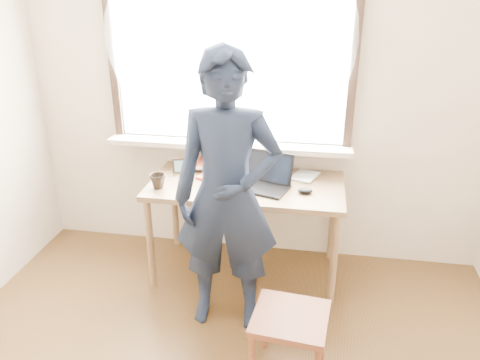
% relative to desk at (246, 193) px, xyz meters
% --- Properties ---
extents(room_shell, '(3.52, 4.02, 2.61)m').
position_rel_desk_xyz_m(room_shell, '(-0.00, -1.43, 0.97)').
color(room_shell, beige).
rests_on(room_shell, ground).
extents(desk, '(1.38, 0.69, 0.74)m').
position_rel_desk_xyz_m(desk, '(0.00, 0.00, 0.00)').
color(desk, olive).
rests_on(desk, ground).
extents(laptop, '(0.41, 0.36, 0.23)m').
position_rel_desk_xyz_m(laptop, '(0.14, -0.03, 0.13)').
color(laptop, black).
rests_on(laptop, desk).
extents(mug_white, '(0.17, 0.17, 0.10)m').
position_rel_desk_xyz_m(mug_white, '(-0.16, 0.15, 0.12)').
color(mug_white, white).
rests_on(mug_white, desk).
extents(mug_dark, '(0.15, 0.15, 0.10)m').
position_rel_desk_xyz_m(mug_dark, '(-0.59, -0.18, 0.13)').
color(mug_dark, black).
rests_on(mug_dark, desk).
extents(mouse, '(0.10, 0.07, 0.04)m').
position_rel_desk_xyz_m(mouse, '(0.42, -0.10, 0.10)').
color(mouse, black).
rests_on(mouse, desk).
extents(desk_clutter, '(0.83, 0.44, 0.05)m').
position_rel_desk_xyz_m(desk_clutter, '(-0.16, 0.15, 0.10)').
color(desk_clutter, white).
rests_on(desk_clutter, desk).
extents(book_a, '(0.28, 0.30, 0.02)m').
position_rel_desk_xyz_m(book_a, '(-0.32, 0.20, 0.09)').
color(book_a, white).
rests_on(book_a, desk).
extents(book_b, '(0.23, 0.26, 0.02)m').
position_rel_desk_xyz_m(book_b, '(0.33, 0.21, 0.08)').
color(book_b, white).
rests_on(book_b, desk).
extents(picture_frame, '(0.14, 0.06, 0.11)m').
position_rel_desk_xyz_m(picture_frame, '(-0.50, 0.10, 0.13)').
color(picture_frame, black).
rests_on(picture_frame, desk).
extents(work_chair, '(0.44, 0.42, 0.41)m').
position_rel_desk_xyz_m(work_chair, '(0.40, -0.97, -0.32)').
color(work_chair, brown).
rests_on(work_chair, ground).
extents(person, '(0.67, 0.47, 1.77)m').
position_rel_desk_xyz_m(person, '(-0.03, -0.53, 0.22)').
color(person, black).
rests_on(person, ground).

